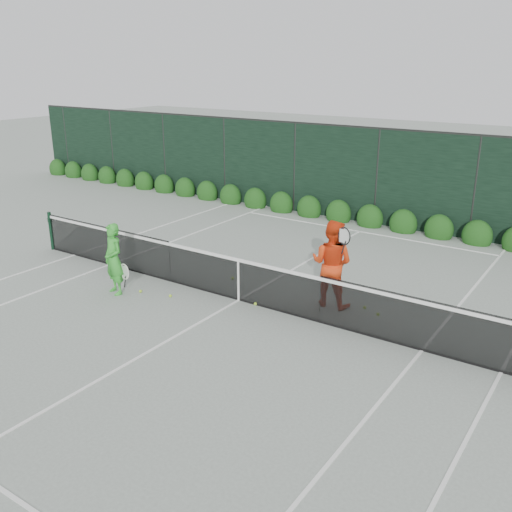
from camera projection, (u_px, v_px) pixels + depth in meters
The scene contains 8 objects.
ground at pixel (239, 300), 12.57m from camera, with size 80.00×80.00×0.00m, color gray.
tennis_net at pixel (238, 278), 12.41m from camera, with size 12.90×0.10×1.07m.
player_woman at pixel (114, 259), 12.71m from camera, with size 0.69×0.54×1.63m.
player_man at pixel (332, 263), 12.05m from camera, with size 0.98×0.77×1.89m.
court_lines at pixel (239, 300), 12.57m from camera, with size 11.03×23.83×0.01m.
windscreen_fence at pixel (148, 272), 9.95m from camera, with size 32.00×21.07×3.06m.
hedge_row at pixel (370, 219), 18.10m from camera, with size 31.66×0.65×0.94m.
tennis_balls at pixel (254, 298), 12.62m from camera, with size 5.04×2.10×0.07m.
Camera 1 is at (6.78, -9.37, 5.04)m, focal length 40.00 mm.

